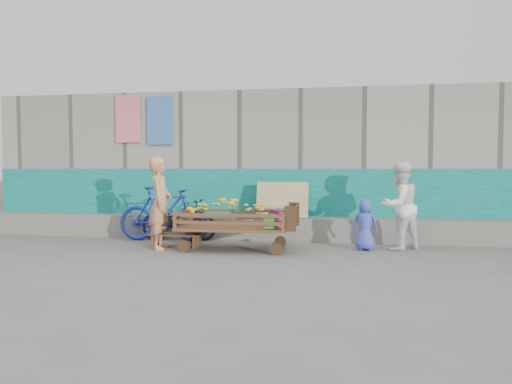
% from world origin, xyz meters
% --- Properties ---
extents(ground, '(80.00, 80.00, 0.00)m').
position_xyz_m(ground, '(0.00, 0.00, 0.00)').
color(ground, '#5B5853').
rests_on(ground, ground).
extents(building_wall, '(12.00, 3.50, 3.00)m').
position_xyz_m(building_wall, '(-0.00, 4.05, 1.47)').
color(building_wall, gray).
rests_on(building_wall, ground).
extents(banana_cart, '(2.04, 0.93, 0.87)m').
position_xyz_m(banana_cart, '(-0.46, 1.11, 0.59)').
color(banana_cart, '#50331A').
rests_on(banana_cart, ground).
extents(bench, '(0.96, 0.29, 0.24)m').
position_xyz_m(bench, '(-1.53, 1.26, 0.18)').
color(bench, '#50331A').
rests_on(bench, ground).
extents(vendor_man, '(0.48, 0.64, 1.61)m').
position_xyz_m(vendor_man, '(-1.71, 1.02, 0.80)').
color(vendor_man, tan).
rests_on(vendor_man, ground).
extents(woman, '(0.94, 0.91, 1.53)m').
position_xyz_m(woman, '(2.40, 1.61, 0.77)').
color(woman, white).
rests_on(woman, ground).
extents(child, '(0.45, 0.32, 0.88)m').
position_xyz_m(child, '(1.81, 1.45, 0.44)').
color(child, '#374DB8').
rests_on(child, ground).
extents(bicycle_dark, '(1.54, 0.57, 0.80)m').
position_xyz_m(bicycle_dark, '(-1.71, 1.98, 0.40)').
color(bicycle_dark, black).
rests_on(bicycle_dark, ground).
extents(bicycle_blue, '(1.79, 0.61, 1.06)m').
position_xyz_m(bicycle_blue, '(-1.96, 1.85, 0.53)').
color(bicycle_blue, '#1D2D98').
rests_on(bicycle_blue, ground).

